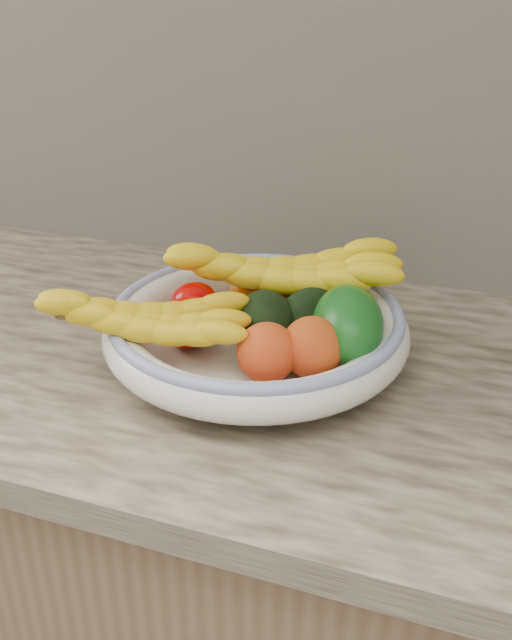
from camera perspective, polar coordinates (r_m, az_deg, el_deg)
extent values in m
cube|color=brown|center=(1.26, 0.33, -21.57)|extent=(2.40, 0.62, 0.86)
cube|color=tan|center=(0.96, 0.40, -3.71)|extent=(2.44, 0.66, 0.04)
cube|color=beige|center=(1.14, 5.72, 15.80)|extent=(2.40, 0.02, 0.50)
cylinder|color=white|center=(0.93, 0.00, -2.84)|extent=(0.13, 0.13, 0.02)
cylinder|color=white|center=(0.92, 0.00, -2.09)|extent=(0.32, 0.32, 0.01)
torus|color=white|center=(0.91, 0.00, -0.67)|extent=(0.39, 0.39, 0.05)
torus|color=#394DA1|center=(0.90, 0.00, 0.56)|extent=(0.37, 0.37, 0.02)
ellipsoid|color=#DC6604|center=(1.00, -0.81, 2.24)|extent=(0.05, 0.05, 0.04)
ellipsoid|color=#E24804|center=(0.99, 4.72, 2.12)|extent=(0.05, 0.05, 0.04)
ellipsoid|color=#DB6304|center=(0.96, 1.72, 1.30)|extent=(0.06, 0.06, 0.05)
ellipsoid|color=#B20100|center=(0.95, -4.89, 1.23)|extent=(0.08, 0.08, 0.06)
ellipsoid|color=#C10500|center=(0.90, -5.60, -0.24)|extent=(0.08, 0.08, 0.06)
ellipsoid|color=black|center=(0.89, 0.73, -0.19)|extent=(0.11, 0.13, 0.08)
ellipsoid|color=black|center=(0.92, 4.34, 0.50)|extent=(0.10, 0.12, 0.07)
ellipsoid|color=#0E4C12|center=(0.87, 7.32, -0.43)|extent=(0.15, 0.16, 0.11)
ellipsoid|color=orange|center=(0.82, 0.88, -2.62)|extent=(0.09, 0.09, 0.07)
ellipsoid|color=orange|center=(0.83, 4.54, -2.18)|extent=(0.10, 0.10, 0.07)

